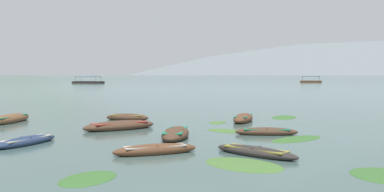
{
  "coord_description": "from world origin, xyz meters",
  "views": [
    {
      "loc": [
        0.56,
        -9.27,
        3.33
      ],
      "look_at": [
        1.63,
        46.39,
        0.37
      ],
      "focal_mm": 39.38,
      "sensor_mm": 36.0,
      "label": 1
    }
  ],
  "objects_px": {
    "rowboat_2": "(243,118)",
    "rowboat_6": "(155,150)",
    "rowboat_1": "(26,141)",
    "rowboat_3": "(127,117)",
    "ferry_2": "(311,81)",
    "rowboat_10": "(266,132)",
    "rowboat_4": "(175,134)",
    "rowboat_8": "(256,152)",
    "ferry_1": "(88,82)",
    "rowboat_0": "(9,119)",
    "rowboat_7": "(120,126)"
  },
  "relations": [
    {
      "from": "rowboat_10",
      "to": "ferry_2",
      "type": "height_order",
      "value": "ferry_2"
    },
    {
      "from": "rowboat_0",
      "to": "rowboat_8",
      "type": "height_order",
      "value": "rowboat_0"
    },
    {
      "from": "rowboat_10",
      "to": "ferry_1",
      "type": "height_order",
      "value": "ferry_1"
    },
    {
      "from": "rowboat_1",
      "to": "ferry_2",
      "type": "xyz_separation_m",
      "value": [
        55.19,
        137.54,
        0.3
      ]
    },
    {
      "from": "rowboat_3",
      "to": "rowboat_8",
      "type": "distance_m",
      "value": 14.93
    },
    {
      "from": "ferry_1",
      "to": "rowboat_1",
      "type": "bearing_deg",
      "value": -78.52
    },
    {
      "from": "rowboat_0",
      "to": "rowboat_7",
      "type": "xyz_separation_m",
      "value": [
        8.08,
        -3.76,
        -0.02
      ]
    },
    {
      "from": "rowboat_2",
      "to": "rowboat_3",
      "type": "height_order",
      "value": "rowboat_2"
    },
    {
      "from": "rowboat_1",
      "to": "rowboat_10",
      "type": "bearing_deg",
      "value": 13.91
    },
    {
      "from": "rowboat_1",
      "to": "rowboat_10",
      "type": "xyz_separation_m",
      "value": [
        11.93,
        2.95,
        0.01
      ]
    },
    {
      "from": "rowboat_8",
      "to": "ferry_1",
      "type": "xyz_separation_m",
      "value": [
        -35.87,
        128.48,
        0.3
      ]
    },
    {
      "from": "ferry_2",
      "to": "rowboat_1",
      "type": "bearing_deg",
      "value": -111.86
    },
    {
      "from": "rowboat_8",
      "to": "ferry_1",
      "type": "height_order",
      "value": "ferry_1"
    },
    {
      "from": "rowboat_0",
      "to": "rowboat_1",
      "type": "height_order",
      "value": "rowboat_0"
    },
    {
      "from": "rowboat_3",
      "to": "rowboat_1",
      "type": "bearing_deg",
      "value": -107.93
    },
    {
      "from": "rowboat_4",
      "to": "ferry_1",
      "type": "distance_m",
      "value": 127.89
    },
    {
      "from": "rowboat_0",
      "to": "ferry_2",
      "type": "height_order",
      "value": "ferry_2"
    },
    {
      "from": "rowboat_6",
      "to": "rowboat_2",
      "type": "bearing_deg",
      "value": 65.56
    },
    {
      "from": "rowboat_3",
      "to": "rowboat_4",
      "type": "xyz_separation_m",
      "value": [
        3.63,
        -8.4,
        0.02
      ]
    },
    {
      "from": "rowboat_7",
      "to": "rowboat_10",
      "type": "height_order",
      "value": "rowboat_7"
    },
    {
      "from": "rowboat_6",
      "to": "rowboat_8",
      "type": "xyz_separation_m",
      "value": [
        4.12,
        -0.39,
        -0.02
      ]
    },
    {
      "from": "rowboat_6",
      "to": "ferry_1",
      "type": "relative_size",
      "value": 0.33
    },
    {
      "from": "rowboat_4",
      "to": "ferry_1",
      "type": "xyz_separation_m",
      "value": [
        -32.5,
        123.69,
        0.24
      ]
    },
    {
      "from": "rowboat_4",
      "to": "rowboat_7",
      "type": "xyz_separation_m",
      "value": [
        -3.41,
        3.34,
        0.0
      ]
    },
    {
      "from": "rowboat_6",
      "to": "rowboat_3",
      "type": "bearing_deg",
      "value": 102.67
    },
    {
      "from": "rowboat_4",
      "to": "rowboat_8",
      "type": "height_order",
      "value": "rowboat_4"
    },
    {
      "from": "rowboat_3",
      "to": "rowboat_8",
      "type": "xyz_separation_m",
      "value": [
        7.0,
        -13.19,
        -0.04
      ]
    },
    {
      "from": "rowboat_3",
      "to": "ferry_1",
      "type": "xyz_separation_m",
      "value": [
        -28.88,
        115.29,
        0.26
      ]
    },
    {
      "from": "rowboat_10",
      "to": "ferry_1",
      "type": "xyz_separation_m",
      "value": [
        -37.45,
        122.7,
        0.29
      ]
    },
    {
      "from": "rowboat_0",
      "to": "rowboat_1",
      "type": "xyz_separation_m",
      "value": [
        4.51,
        -9.06,
        -0.07
      ]
    },
    {
      "from": "rowboat_6",
      "to": "rowboat_8",
      "type": "relative_size",
      "value": 1.06
    },
    {
      "from": "rowboat_2",
      "to": "rowboat_6",
      "type": "xyz_separation_m",
      "value": [
        -5.32,
        -11.7,
        -0.05
      ]
    },
    {
      "from": "rowboat_1",
      "to": "rowboat_10",
      "type": "height_order",
      "value": "rowboat_10"
    },
    {
      "from": "rowboat_6",
      "to": "ferry_2",
      "type": "distance_m",
      "value": 148.29
    },
    {
      "from": "rowboat_0",
      "to": "rowboat_6",
      "type": "xyz_separation_m",
      "value": [
        10.74,
        -11.5,
        -0.06
      ]
    },
    {
      "from": "rowboat_0",
      "to": "rowboat_3",
      "type": "xyz_separation_m",
      "value": [
        7.86,
        1.3,
        -0.04
      ]
    },
    {
      "from": "rowboat_4",
      "to": "ferry_2",
      "type": "relative_size",
      "value": 0.5
    },
    {
      "from": "rowboat_4",
      "to": "rowboat_7",
      "type": "height_order",
      "value": "rowboat_7"
    },
    {
      "from": "rowboat_3",
      "to": "rowboat_6",
      "type": "relative_size",
      "value": 0.9
    },
    {
      "from": "rowboat_1",
      "to": "ferry_1",
      "type": "bearing_deg",
      "value": 101.48
    },
    {
      "from": "rowboat_4",
      "to": "rowboat_6",
      "type": "height_order",
      "value": "rowboat_4"
    },
    {
      "from": "rowboat_2",
      "to": "ferry_2",
      "type": "bearing_deg",
      "value": 71.21
    },
    {
      "from": "rowboat_8",
      "to": "ferry_1",
      "type": "bearing_deg",
      "value": 105.6
    },
    {
      "from": "rowboat_0",
      "to": "rowboat_7",
      "type": "distance_m",
      "value": 8.91
    },
    {
      "from": "rowboat_3",
      "to": "rowboat_8",
      "type": "bearing_deg",
      "value": -62.06
    },
    {
      "from": "rowboat_3",
      "to": "rowboat_7",
      "type": "relative_size",
      "value": 0.73
    },
    {
      "from": "rowboat_1",
      "to": "rowboat_3",
      "type": "bearing_deg",
      "value": 72.07
    },
    {
      "from": "rowboat_3",
      "to": "rowboat_7",
      "type": "distance_m",
      "value": 5.07
    },
    {
      "from": "rowboat_2",
      "to": "ferry_1",
      "type": "xyz_separation_m",
      "value": [
        -37.07,
        116.39,
        0.23
      ]
    },
    {
      "from": "rowboat_7",
      "to": "ferry_2",
      "type": "distance_m",
      "value": 141.96
    }
  ]
}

